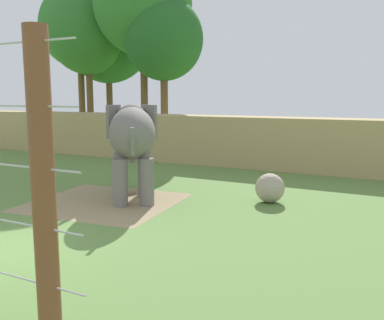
{
  "coord_description": "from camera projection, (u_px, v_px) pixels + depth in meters",
  "views": [
    {
      "loc": [
        7.9,
        -5.76,
        3.29
      ],
      "look_at": [
        2.07,
        5.44,
        1.4
      ],
      "focal_mm": 39.82,
      "sensor_mm": 36.0,
      "label": 1
    }
  ],
  "objects": [
    {
      "name": "dirt_patch",
      "position": [
        104.0,
        202.0,
        13.35
      ],
      "size": [
        4.8,
        4.61,
        0.01
      ],
      "primitive_type": "cube",
      "rotation": [
        0.0,
        0.0,
        0.11
      ],
      "color": "#937F5B",
      "rests_on": "ground"
    },
    {
      "name": "embankment_wall",
      "position": [
        228.0,
        141.0,
        20.56
      ],
      "size": [
        36.0,
        1.8,
        2.35
      ],
      "primitive_type": "cube",
      "color": "tan",
      "rests_on": "ground"
    },
    {
      "name": "elephant",
      "position": [
        132.0,
        137.0,
        13.67
      ],
      "size": [
        3.11,
        3.62,
        3.03
      ],
      "color": "slate",
      "rests_on": "ground"
    },
    {
      "name": "enrichment_ball",
      "position": [
        270.0,
        188.0,
        13.27
      ],
      "size": [
        0.92,
        0.92,
        0.92
      ],
      "primitive_type": "sphere",
      "color": "tan",
      "rests_on": "ground"
    },
    {
      "name": "tree_far_left",
      "position": [
        108.0,
        37.0,
        29.8
      ],
      "size": [
        6.11,
        6.11,
        10.63
      ],
      "color": "brown",
      "rests_on": "ground"
    },
    {
      "name": "tree_left_of_centre",
      "position": [
        164.0,
        39.0,
        24.88
      ],
      "size": [
        4.64,
        4.64,
        9.06
      ],
      "color": "brown",
      "rests_on": "ground"
    },
    {
      "name": "tree_behind_wall",
      "position": [
        88.0,
        32.0,
        27.96
      ],
      "size": [
        5.28,
        5.28,
        10.25
      ],
      "color": "brown",
      "rests_on": "ground"
    },
    {
      "name": "tree_right_of_centre",
      "position": [
        79.0,
        27.0,
        29.21
      ],
      "size": [
        5.4,
        5.4,
        10.86
      ],
      "color": "brown",
      "rests_on": "ground"
    },
    {
      "name": "tree_far_right",
      "position": [
        143.0,
        4.0,
        25.55
      ],
      "size": [
        5.95,
        5.95,
        11.96
      ],
      "color": "brown",
      "rests_on": "ground"
    }
  ]
}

